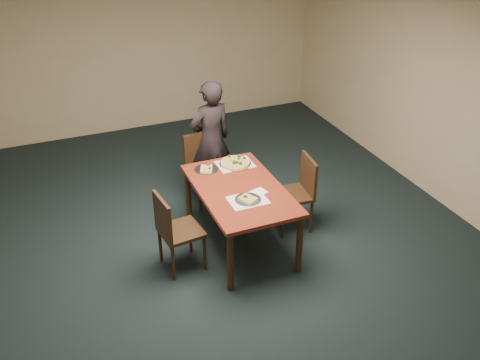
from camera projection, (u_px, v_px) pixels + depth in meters
name	position (u px, v px, depth m)	size (l,w,h in m)	color
ground	(230.00, 263.00, 5.89)	(8.00, 8.00, 0.00)	black
room_shell	(229.00, 117.00, 5.02)	(8.00, 8.00, 8.00)	tan
dining_table	(240.00, 195.00, 5.87)	(0.90, 1.50, 0.75)	#5D1D12
chair_far	(203.00, 164.00, 6.80)	(0.46, 0.46, 0.91)	black
chair_left	(174.00, 228.00, 5.57)	(0.47, 0.47, 0.91)	black
chair_right	(299.00, 189.00, 6.27)	(0.46, 0.46, 0.91)	black
diner	(211.00, 140.00, 6.81)	(0.57, 0.38, 1.57)	black
placemat_main	(235.00, 164.00, 6.30)	(0.42, 0.32, 0.00)	white
placemat_near	(248.00, 200.00, 5.61)	(0.40, 0.30, 0.00)	white
pizza_pan	(235.00, 162.00, 6.29)	(0.38, 0.38, 0.07)	silver
slice_plate_near	(248.00, 199.00, 5.60)	(0.28, 0.28, 0.06)	silver
slice_plate_far	(207.00, 169.00, 6.18)	(0.28, 0.28, 0.06)	silver
napkin	(259.00, 192.00, 5.75)	(0.14, 0.14, 0.01)	white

